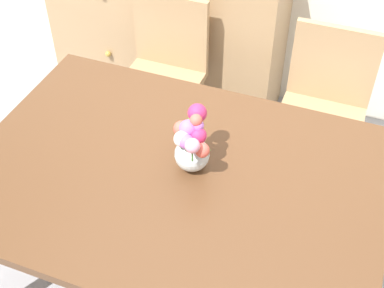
{
  "coord_description": "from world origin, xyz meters",
  "views": [
    {
      "loc": [
        0.56,
        -1.27,
        2.19
      ],
      "look_at": [
        0.05,
        0.05,
        0.86
      ],
      "focal_mm": 49.55,
      "sensor_mm": 36.0,
      "label": 1
    }
  ],
  "objects_px": {
    "dining_table": "(175,187)",
    "dresser": "(168,27)",
    "chair_left": "(164,68)",
    "flower_vase": "(192,144)",
    "chair_right": "(324,104)"
  },
  "relations": [
    {
      "from": "chair_right",
      "to": "flower_vase",
      "type": "relative_size",
      "value": 3.75
    },
    {
      "from": "chair_left",
      "to": "chair_right",
      "type": "height_order",
      "value": "same"
    },
    {
      "from": "chair_left",
      "to": "chair_right",
      "type": "bearing_deg",
      "value": -180.0
    },
    {
      "from": "dining_table",
      "to": "dresser",
      "type": "xyz_separation_m",
      "value": [
        -0.6,
        1.33,
        -0.16
      ]
    },
    {
      "from": "dresser",
      "to": "dining_table",
      "type": "bearing_deg",
      "value": -65.86
    },
    {
      "from": "dresser",
      "to": "flower_vase",
      "type": "bearing_deg",
      "value": -63.08
    },
    {
      "from": "chair_right",
      "to": "dresser",
      "type": "distance_m",
      "value": 1.12
    },
    {
      "from": "dining_table",
      "to": "dresser",
      "type": "height_order",
      "value": "dresser"
    },
    {
      "from": "chair_right",
      "to": "dresser",
      "type": "height_order",
      "value": "dresser"
    },
    {
      "from": "dresser",
      "to": "flower_vase",
      "type": "distance_m",
      "value": 1.47
    },
    {
      "from": "flower_vase",
      "to": "chair_right",
      "type": "bearing_deg",
      "value": 65.45
    },
    {
      "from": "dining_table",
      "to": "chair_right",
      "type": "distance_m",
      "value": 1.01
    },
    {
      "from": "chair_right",
      "to": "chair_left",
      "type": "bearing_deg",
      "value": 0.0
    },
    {
      "from": "dining_table",
      "to": "chair_left",
      "type": "distance_m",
      "value": 1.01
    },
    {
      "from": "chair_left",
      "to": "flower_vase",
      "type": "relative_size",
      "value": 3.75
    }
  ]
}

